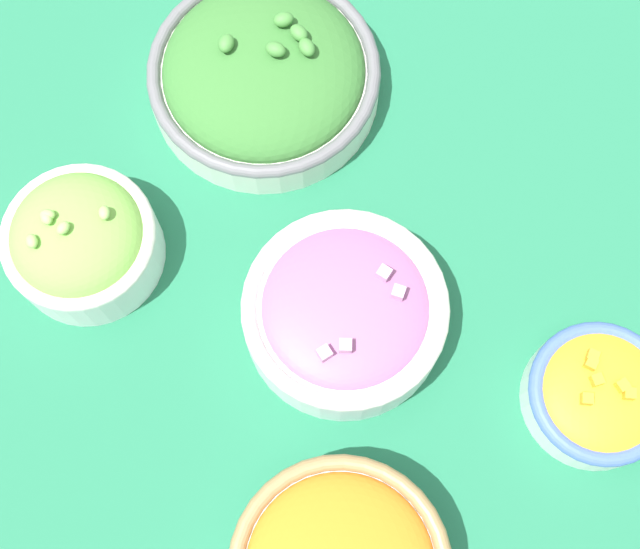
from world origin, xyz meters
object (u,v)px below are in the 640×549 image
at_px(bowl_lettuce, 81,241).
at_px(bowl_red_onion, 344,313).
at_px(bowl_broccoli, 264,74).
at_px(bowl_squash, 598,394).

bearing_deg(bowl_lettuce, bowl_red_onion, -136.75).
height_order(bowl_broccoli, bowl_red_onion, bowl_broccoli).
bearing_deg(bowl_broccoli, bowl_lettuce, 106.22).
relative_size(bowl_red_onion, bowl_squash, 1.43).
xyz_separation_m(bowl_broccoli, bowl_squash, (-0.38, -0.08, -0.00)).
bearing_deg(bowl_red_onion, bowl_broccoli, -13.65).
distance_m(bowl_red_onion, bowl_squash, 0.21).
bearing_deg(bowl_squash, bowl_red_onion, 41.19).
height_order(bowl_broccoli, bowl_lettuce, bowl_lettuce).
distance_m(bowl_squash, bowl_lettuce, 0.43).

